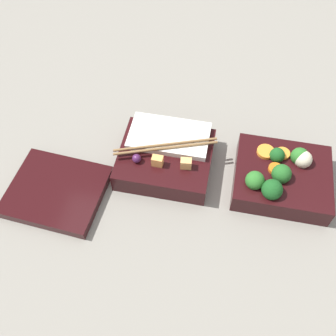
% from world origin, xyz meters
% --- Properties ---
extents(ground_plane, '(3.00, 3.00, 0.00)m').
position_xyz_m(ground_plane, '(0.00, 0.00, 0.00)').
color(ground_plane, gray).
extents(bento_tray_vegetable, '(0.18, 0.15, 0.07)m').
position_xyz_m(bento_tray_vegetable, '(-0.12, 0.00, 0.03)').
color(bento_tray_vegetable, black).
rests_on(bento_tray_vegetable, ground_plane).
extents(bento_tray_rice, '(0.19, 0.15, 0.06)m').
position_xyz_m(bento_tray_rice, '(0.10, -0.01, 0.03)').
color(bento_tray_rice, black).
rests_on(bento_tray_rice, ground_plane).
extents(bento_lid, '(0.18, 0.16, 0.02)m').
position_xyz_m(bento_lid, '(0.29, 0.10, 0.01)').
color(bento_lid, black).
rests_on(bento_lid, ground_plane).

